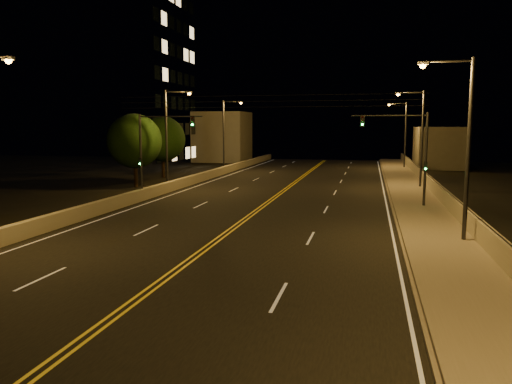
% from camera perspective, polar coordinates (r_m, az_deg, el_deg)
% --- Properties ---
extents(road, '(18.00, 120.00, 0.02)m').
position_cam_1_polar(road, '(26.91, -3.22, -4.59)').
color(road, black).
rests_on(road, ground).
extents(sidewalk, '(3.60, 120.00, 0.30)m').
position_cam_1_polar(sidewalk, '(26.10, 20.31, -5.12)').
color(sidewalk, slate).
rests_on(sidewalk, ground).
extents(curb, '(0.14, 120.00, 0.15)m').
position_cam_1_polar(curb, '(25.93, 16.19, -5.20)').
color(curb, slate).
rests_on(curb, ground).
extents(parapet_wall, '(0.30, 120.00, 1.00)m').
position_cam_1_polar(parapet_wall, '(26.24, 23.96, -3.79)').
color(parapet_wall, '#9E9584').
rests_on(parapet_wall, sidewalk).
extents(jersey_barrier, '(0.45, 120.00, 0.87)m').
position_cam_1_polar(jersey_barrier, '(30.89, -20.74, -2.69)').
color(jersey_barrier, '#9E9584').
rests_on(jersey_barrier, ground).
extents(distant_building_right, '(6.00, 10.00, 5.57)m').
position_cam_1_polar(distant_building_right, '(73.19, 20.13, 4.81)').
color(distant_building_right, gray).
rests_on(distant_building_right, ground).
extents(distant_building_left, '(8.00, 8.00, 7.92)m').
position_cam_1_polar(distant_building_left, '(81.23, -3.85, 6.31)').
color(distant_building_left, gray).
rests_on(distant_building_left, ground).
extents(parapet_rail, '(0.06, 120.00, 0.06)m').
position_cam_1_polar(parapet_rail, '(26.15, 24.02, -2.65)').
color(parapet_rail, black).
rests_on(parapet_rail, parapet_wall).
extents(lane_markings, '(17.32, 116.00, 0.00)m').
position_cam_1_polar(lane_markings, '(26.84, -3.26, -4.60)').
color(lane_markings, silver).
rests_on(lane_markings, road).
extents(streetlight_1, '(2.55, 0.28, 8.78)m').
position_cam_1_polar(streetlight_1, '(25.27, 22.54, 5.68)').
color(streetlight_1, '#2D2D33').
rests_on(streetlight_1, ground).
extents(streetlight_2, '(2.55, 0.28, 8.78)m').
position_cam_1_polar(streetlight_2, '(46.77, 18.13, 6.46)').
color(streetlight_2, '#2D2D33').
rests_on(streetlight_2, ground).
extents(streetlight_3, '(2.55, 0.28, 8.78)m').
position_cam_1_polar(streetlight_3, '(68.69, 16.48, 6.74)').
color(streetlight_3, '#2D2D33').
rests_on(streetlight_3, ground).
extents(streetlight_5, '(2.55, 0.28, 8.78)m').
position_cam_1_polar(streetlight_5, '(44.70, -9.87, 6.69)').
color(streetlight_5, '#2D2D33').
rests_on(streetlight_5, ground).
extents(streetlight_6, '(2.55, 0.28, 8.78)m').
position_cam_1_polar(streetlight_6, '(61.35, -3.47, 6.98)').
color(streetlight_6, '#2D2D33').
rests_on(streetlight_6, ground).
extents(traffic_signal_right, '(5.11, 0.31, 6.58)m').
position_cam_1_polar(traffic_signal_right, '(35.42, 17.33, 4.69)').
color(traffic_signal_right, '#2D2D33').
rests_on(traffic_signal_right, ground).
extents(traffic_signal_left, '(5.11, 0.31, 6.58)m').
position_cam_1_polar(traffic_signal_left, '(38.84, -11.79, 5.09)').
color(traffic_signal_left, '#2D2D33').
rests_on(traffic_signal_left, ground).
extents(overhead_wires, '(22.00, 0.03, 0.83)m').
position_cam_1_polar(overhead_wires, '(35.58, 1.00, 10.33)').
color(overhead_wires, black).
extents(building_tower, '(24.00, 15.00, 28.32)m').
position_cam_1_polar(building_tower, '(72.21, -18.24, 13.46)').
color(building_tower, gray).
rests_on(building_tower, ground).
extents(tree_0, '(5.03, 5.03, 6.82)m').
position_cam_1_polar(tree_0, '(47.74, -13.69, 5.68)').
color(tree_0, black).
rests_on(tree_0, ground).
extents(tree_1, '(4.99, 4.99, 6.76)m').
position_cam_1_polar(tree_1, '(56.18, -10.62, 5.97)').
color(tree_1, black).
rests_on(tree_1, ground).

